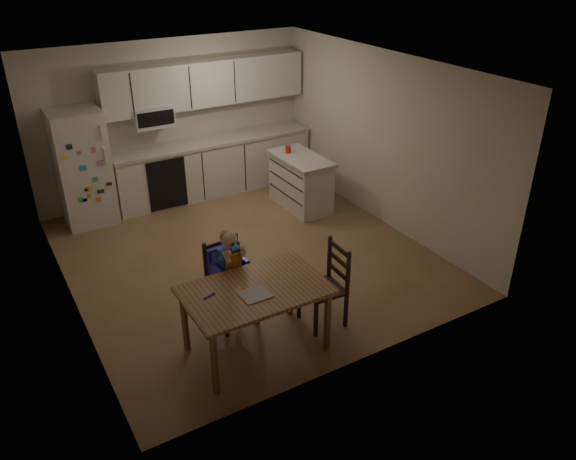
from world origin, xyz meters
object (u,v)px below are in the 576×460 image
(kitchen_island, at_px, (301,182))
(chair_side, at_px, (331,279))
(dining_table, at_px, (255,297))
(refrigerator, at_px, (83,168))
(red_cup, at_px, (288,149))
(chair_booster, at_px, (228,267))

(kitchen_island, xyz_separation_m, chair_side, (-1.30, -2.71, 0.11))
(dining_table, bearing_deg, refrigerator, 100.84)
(red_cup, bearing_deg, refrigerator, 161.87)
(chair_booster, bearing_deg, dining_table, -94.81)
(red_cup, xyz_separation_m, chair_booster, (-2.17, -2.39, -0.21))
(refrigerator, height_order, chair_booster, refrigerator)
(chair_side, bearing_deg, refrigerator, -153.31)
(kitchen_island, distance_m, dining_table, 3.56)
(refrigerator, xyz_separation_m, kitchen_island, (3.00, -1.21, -0.43))
(chair_booster, relative_size, chair_side, 1.20)
(refrigerator, relative_size, chair_booster, 1.49)
(chair_side, bearing_deg, kitchen_island, 157.62)
(kitchen_island, height_order, chair_booster, chair_booster)
(kitchen_island, bearing_deg, dining_table, -129.14)
(kitchen_island, xyz_separation_m, chair_booster, (-2.25, -2.14, 0.27))
(red_cup, distance_m, chair_booster, 3.23)
(kitchen_island, bearing_deg, refrigerator, 158.03)
(refrigerator, height_order, red_cup, refrigerator)
(kitchen_island, distance_m, red_cup, 0.54)
(kitchen_island, bearing_deg, chair_side, -115.58)
(chair_booster, bearing_deg, red_cup, 42.63)
(refrigerator, bearing_deg, kitchen_island, -21.97)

